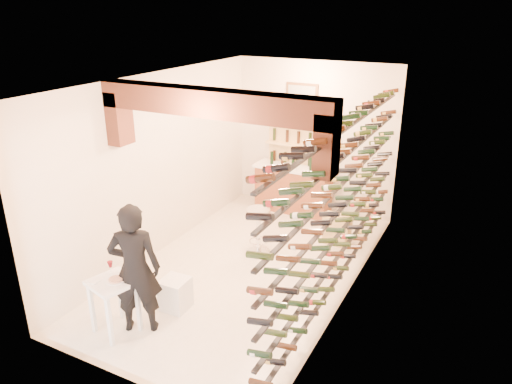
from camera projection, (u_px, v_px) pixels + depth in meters
ground at (248, 268)px, 8.29m from camera, size 6.00×6.00×0.00m
room_shell at (239, 145)px, 7.25m from camera, size 3.52×6.02×3.21m
wine_rack at (339, 200)px, 7.07m from camera, size 0.32×5.70×2.56m
back_counter at (293, 188)px, 10.41m from camera, size 1.70×0.62×1.29m
back_shelving at (298, 157)px, 10.38m from camera, size 1.40×0.31×2.73m
tasting_table at (113, 290)px, 6.46m from camera, size 0.68×0.68×0.97m
white_stool at (175, 294)px, 7.12m from camera, size 0.40×0.40×0.48m
person at (135, 269)px, 6.42m from camera, size 0.82×0.73×1.88m
chrome_barstool at (258, 228)px, 8.59m from camera, size 0.45×0.45×0.87m
crate_lower at (337, 236)px, 9.11m from camera, size 0.49×0.36×0.28m
crate_upper at (337, 223)px, 9.01m from camera, size 0.51×0.36×0.29m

